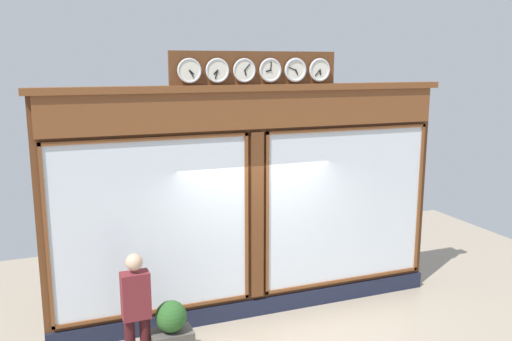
{
  "coord_description": "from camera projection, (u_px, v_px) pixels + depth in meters",
  "views": [
    {
      "loc": [
        2.96,
        7.66,
        4.06
      ],
      "look_at": [
        0.0,
        0.0,
        2.42
      ],
      "focal_mm": 37.83,
      "sensor_mm": 36.0,
      "label": 1
    }
  ],
  "objects": [
    {
      "name": "planter_shrub",
      "position": [
        171.0,
        316.0,
        7.15
      ],
      "size": [
        0.42,
        0.42,
        0.42
      ],
      "primitive_type": "sphere",
      "color": "#285623",
      "rests_on": "planter_box"
    },
    {
      "name": "shop_facade",
      "position": [
        253.0,
        201.0,
        8.6
      ],
      "size": [
        6.58,
        0.42,
        4.24
      ],
      "color": "#5B3319",
      "rests_on": "ground_plane"
    },
    {
      "name": "pedestrian",
      "position": [
        136.0,
        310.0,
        6.96
      ],
      "size": [
        0.37,
        0.23,
        1.69
      ],
      "color": "#3A1316",
      "rests_on": "ground_plane"
    }
  ]
}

